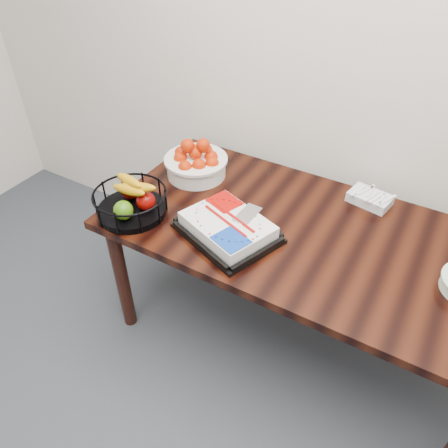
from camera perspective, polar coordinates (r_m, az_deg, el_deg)
The scene contains 5 objects.
table at distance 2.02m, azimuth 10.41°, elevation -2.79°, with size 1.80×0.90×0.75m.
cake_tray at distance 1.89m, azimuth 0.47°, elevation -0.45°, with size 0.50×0.45×0.09m.
tangerine_bowl at distance 2.25m, azimuth -3.69°, elevation 8.34°, with size 0.32×0.32×0.21m.
fruit_basket at distance 2.03m, azimuth -12.13°, elevation 3.05°, with size 0.34×0.34×0.18m.
fork_bag at distance 2.19m, azimuth 18.53°, elevation 3.24°, with size 0.21×0.16×0.06m.
Camera 1 is at (0.43, 0.55, 2.00)m, focal length 35.00 mm.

